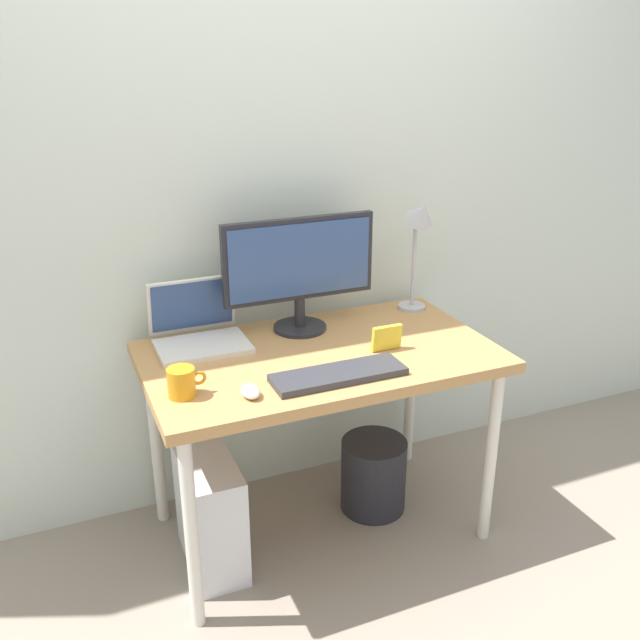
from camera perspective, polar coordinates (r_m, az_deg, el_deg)
ground_plane at (r=2.83m, az=-0.00°, el=-16.55°), size 6.00×6.00×0.00m
back_wall at (r=2.65m, az=-3.55°, el=11.83°), size 4.40×0.04×2.60m
desk at (r=2.47m, az=-0.00°, el=-4.13°), size 1.22×0.70×0.75m
monitor at (r=2.55m, az=-1.70°, el=4.40°), size 0.58×0.20×0.43m
laptop at (r=2.52m, az=-9.94°, el=-0.70°), size 0.32×0.27×0.23m
desk_lamp at (r=2.74m, az=8.18°, el=7.27°), size 0.11×0.16×0.47m
keyboard at (r=2.25m, az=1.53°, el=-4.50°), size 0.44×0.14×0.02m
mouse at (r=2.14m, az=-5.73°, el=-5.84°), size 0.06×0.09×0.03m
coffee_mug at (r=2.16m, az=-11.25°, el=-5.03°), size 0.12×0.09×0.09m
photo_frame at (r=2.44m, az=5.49°, el=-1.45°), size 0.11×0.03×0.09m
computer_tower at (r=2.58m, az=-8.97°, el=-15.36°), size 0.18×0.36×0.42m
wastebasket at (r=2.85m, az=4.40°, el=-12.52°), size 0.26×0.26×0.30m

